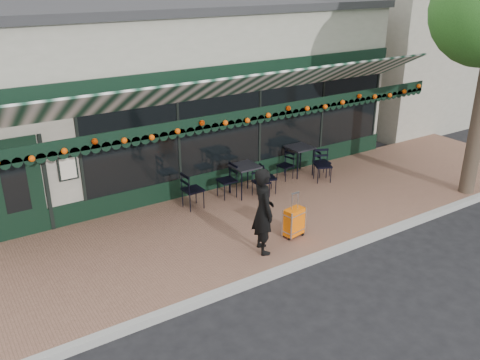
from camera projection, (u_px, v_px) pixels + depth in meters
ground at (313, 259)px, 10.39m from camera, size 80.00×80.00×0.00m
sidewalk at (258, 219)px, 11.92m from camera, size 18.00×4.00×0.15m
curb at (316, 258)px, 10.30m from camera, size 18.00×0.16×0.15m
restaurant_building at (151, 84)px, 15.61m from camera, size 12.00×9.60×4.50m
neighbor_building_right at (424, 47)px, 22.22m from camera, size 12.00×8.00×4.80m
woman at (263, 211)px, 10.09m from camera, size 0.59×0.75×1.80m
suitcase at (294, 222)px, 10.86m from camera, size 0.48×0.32×1.02m
cafe_table_a at (300, 149)px, 14.11m from camera, size 0.66×0.66×0.81m
cafe_table_b at (245, 168)px, 12.79m from camera, size 0.65×0.65×0.80m
chair_a_left at (285, 166)px, 13.90m from camera, size 0.45×0.45×0.76m
chair_a_right at (322, 162)px, 14.14m from camera, size 0.45×0.45×0.77m
chair_a_front at (323, 166)px, 13.75m from camera, size 0.58×0.58×0.88m
chair_b_left at (227, 181)px, 12.77m from camera, size 0.43×0.43×0.87m
chair_b_right at (268, 178)px, 13.03m from camera, size 0.48×0.48×0.79m
chair_b_front at (261, 182)px, 12.80m from camera, size 0.43×0.43×0.78m
chair_solo at (193, 190)px, 12.16m from camera, size 0.47×0.47×0.92m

